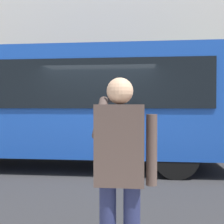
# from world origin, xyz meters

# --- Properties ---
(ground_plane) EXTENTS (60.00, 60.00, 0.00)m
(ground_plane) POSITION_xyz_m (0.00, 0.00, 0.00)
(ground_plane) COLOR #2B2B2D
(building_facade_far) EXTENTS (28.00, 1.55, 12.00)m
(building_facade_far) POSITION_xyz_m (-0.02, -6.80, 5.99)
(building_facade_far) COLOR beige
(building_facade_far) RESTS_ON ground_plane
(red_bus) EXTENTS (9.05, 2.54, 3.08)m
(red_bus) POSITION_xyz_m (1.32, -0.76, 1.68)
(red_bus) COLOR #1947AD
(red_bus) RESTS_ON ground_plane
(pedestrian_photographer) EXTENTS (0.53, 0.52, 1.70)m
(pedestrian_photographer) POSITION_xyz_m (-0.77, 4.35, 1.14)
(pedestrian_photographer) COLOR #1E2347
(pedestrian_photographer) RESTS_ON sidewalk_curb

